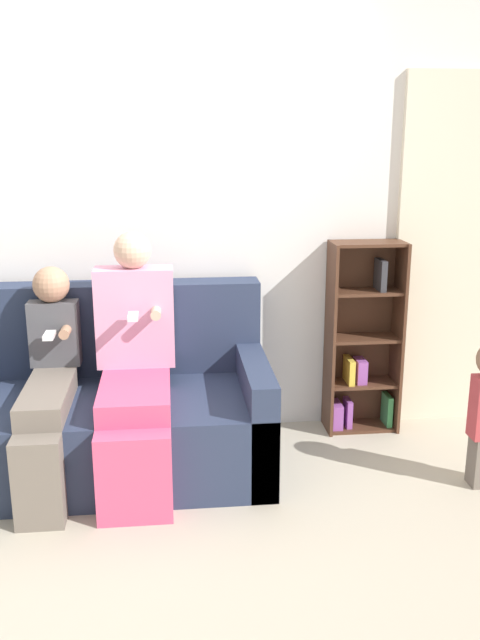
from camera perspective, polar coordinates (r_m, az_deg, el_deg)
ground_plane at (r=3.29m, az=-9.96°, el=-16.25°), size 14.00×14.00×0.00m
back_wall at (r=3.86m, az=-9.89°, el=8.64°), size 10.00×0.06×2.55m
curtain_panel at (r=4.21m, az=18.03°, el=5.26°), size 0.77×0.04×2.06m
couch at (r=3.66m, az=-11.90°, el=-7.56°), size 1.78×0.90×0.93m
adult_seated at (r=3.42m, az=-8.86°, el=-3.35°), size 0.40×0.82×1.24m
child_seated at (r=3.45m, az=-15.89°, el=-5.04°), size 0.26×0.85×1.06m
bookshelf at (r=4.05m, az=10.18°, el=-2.01°), size 0.42×0.23×1.13m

